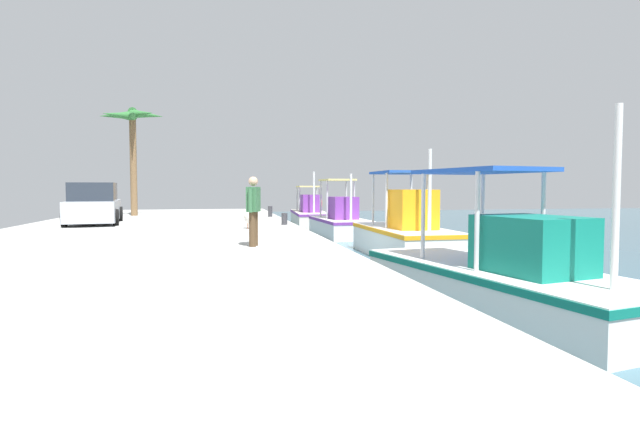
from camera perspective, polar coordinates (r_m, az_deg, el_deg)
The scene contains 11 objects.
quay_pier at distance 14.48m, azimuth -20.18°, elevation -4.30°, with size 36.00×10.00×0.80m, color #B2B2AD.
fishing_boat_nearest at distance 27.78m, azimuth -1.22°, elevation -0.25°, with size 5.80×2.10×3.01m.
fishing_boat_second at distance 21.97m, azimuth 2.33°, elevation -1.10°, with size 4.76×1.94×2.76m.
fishing_boat_third at distance 15.69m, azimuth 9.86°, elevation -2.44°, with size 5.04×1.97×3.26m.
fishing_boat_fourth at distance 9.43m, azimuth 20.46°, elevation -6.90°, with size 6.23×3.19×3.33m.
pelican at distance 16.68m, azimuth -8.12°, elevation -0.45°, with size 0.96×0.55×0.82m.
fisherman_standing at distance 11.68m, azimuth -7.73°, elevation 0.59°, with size 0.60×0.37×1.64m.
parked_car at distance 20.67m, azimuth -24.73°, elevation 0.84°, with size 4.28×2.26×1.57m.
mooring_bollard_nearest at distance 23.40m, azimuth -5.79°, elevation 0.18°, with size 0.21×0.21×0.51m, color #333338.
mooring_bollard_second at distance 18.34m, azimuth -4.14°, elevation -0.69°, with size 0.22×0.22×0.44m, color #333338.
palm_tree at distance 26.06m, azimuth -20.96°, elevation 9.39°, with size 2.99×3.23×5.30m.
Camera 1 is at (14.21, -2.86, 2.19)m, focal length 27.61 mm.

